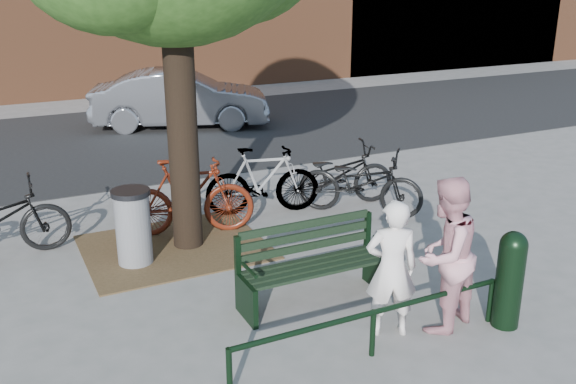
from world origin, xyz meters
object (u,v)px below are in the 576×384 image
person_left (391,269)px  person_right (445,255)px  park_bench (312,262)px  bollard (510,276)px  parked_car (181,99)px  litter_bin (133,227)px  bicycle_c (360,183)px

person_left → person_right: (0.56, -0.14, 0.10)m
park_bench → bollard: bearing=-41.5°
person_left → parked_car: person_left is taller
park_bench → person_right: 1.52m
park_bench → litter_bin: size_ratio=1.73×
person_right → bollard: person_right is taller
person_right → bicycle_c: (1.03, 3.25, -0.32)m
park_bench → parked_car: bearing=82.1°
litter_bin → parked_car: bearing=68.5°
park_bench → litter_bin: 2.45m
person_right → parked_car: size_ratio=0.40×
bollard → person_right: bearing=156.2°
person_left → person_right: 0.58m
park_bench → person_right: (0.95, -1.13, 0.36)m
litter_bin → park_bench: bearing=-49.5°
litter_bin → person_left: bearing=-55.2°
parked_car → litter_bin: bearing=178.3°
litter_bin → parked_car: parked_car is taller
bicycle_c → parked_car: bearing=49.7°
person_left → bicycle_c: bearing=-94.4°
person_left → person_right: bearing=-171.2°
person_left → parked_car: size_ratio=0.35×
person_right → parked_car: bearing=-111.4°
bollard → bicycle_c: bearing=83.9°
bollard → litter_bin: (-3.19, 3.28, -0.07)m
park_bench → bollard: 2.14m
bicycle_c → parked_car: parked_car is taller
person_left → litter_bin: size_ratio=1.47×
park_bench → bicycle_c: size_ratio=0.89×
parked_car → person_left: bearing=-165.1°
person_right → parked_car: person_right is taller
parked_car → person_right: bearing=-161.9°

